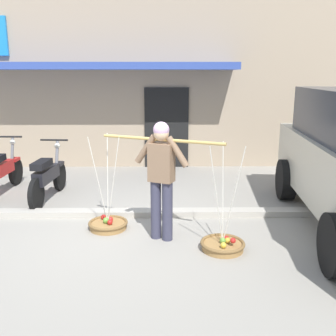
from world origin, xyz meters
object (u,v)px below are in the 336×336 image
object	(u,v)px
fruit_vendor	(161,173)
motorcycle_nearest_shop	(2,172)
fruit_basket_left_side	(108,224)
motorcycle_second_in_row	(48,177)
fruit_basket_right_side	(223,244)

from	to	relation	value
fruit_vendor	motorcycle_nearest_shop	size ratio (longest dim) A/B	0.93
fruit_basket_left_side	motorcycle_nearest_shop	bearing A→B (deg)	141.95
motorcycle_nearest_shop	motorcycle_second_in_row	bearing A→B (deg)	-22.11
fruit_basket_left_side	motorcycle_second_in_row	world-z (taller)	fruit_basket_left_side
fruit_basket_right_side	fruit_basket_left_side	bearing A→B (deg)	155.39
fruit_vendor	motorcycle_second_in_row	bearing A→B (deg)	140.05
motorcycle_second_in_row	fruit_vendor	bearing A→B (deg)	-39.95
fruit_vendor	motorcycle_nearest_shop	bearing A→B (deg)	145.09
fruit_vendor	fruit_basket_right_side	world-z (taller)	fruit_vendor
fruit_vendor	motorcycle_second_in_row	size ratio (longest dim) A/B	0.93
fruit_basket_left_side	motorcycle_second_in_row	xyz separation A→B (m)	(-1.31, 1.41, 0.38)
fruit_basket_right_side	motorcycle_second_in_row	distance (m)	3.70
fruit_vendor	fruit_basket_left_side	bearing A→B (deg)	155.37
fruit_basket_right_side	motorcycle_nearest_shop	bearing A→B (deg)	147.06
motorcycle_nearest_shop	motorcycle_second_in_row	size ratio (longest dim) A/B	1.00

